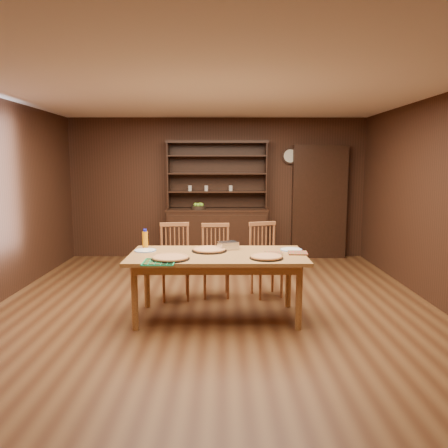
{
  "coord_description": "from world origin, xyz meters",
  "views": [
    {
      "loc": [
        0.1,
        -5.2,
        1.77
      ],
      "look_at": [
        0.12,
        0.4,
        0.99
      ],
      "focal_mm": 35.0,
      "sensor_mm": 36.0,
      "label": 1
    }
  ],
  "objects_px": {
    "china_hutch": "(217,227)",
    "juice_bottle": "(145,239)",
    "chair_left": "(175,258)",
    "chair_center": "(216,258)",
    "chair_right": "(265,257)",
    "dining_table": "(217,260)"
  },
  "relations": [
    {
      "from": "china_hutch",
      "to": "juice_bottle",
      "type": "height_order",
      "value": "china_hutch"
    },
    {
      "from": "chair_left",
      "to": "china_hutch",
      "type": "bearing_deg",
      "value": 69.72
    },
    {
      "from": "chair_center",
      "to": "chair_right",
      "type": "xyz_separation_m",
      "value": [
        0.66,
        0.01,
        0.01
      ]
    },
    {
      "from": "juice_bottle",
      "to": "chair_center",
      "type": "bearing_deg",
      "value": 33.97
    },
    {
      "from": "china_hutch",
      "to": "chair_center",
      "type": "xyz_separation_m",
      "value": [
        0.01,
        -2.22,
        -0.09
      ]
    },
    {
      "from": "china_hutch",
      "to": "chair_left",
      "type": "xyz_separation_m",
      "value": [
        -0.53,
        -2.32,
        -0.07
      ]
    },
    {
      "from": "chair_center",
      "to": "china_hutch",
      "type": "bearing_deg",
      "value": 86.87
    },
    {
      "from": "dining_table",
      "to": "chair_center",
      "type": "height_order",
      "value": "chair_center"
    },
    {
      "from": "dining_table",
      "to": "juice_bottle",
      "type": "bearing_deg",
      "value": 159.86
    },
    {
      "from": "dining_table",
      "to": "chair_left",
      "type": "xyz_separation_m",
      "value": [
        -0.57,
        0.79,
        -0.15
      ]
    },
    {
      "from": "dining_table",
      "to": "chair_left",
      "type": "distance_m",
      "value": 0.98
    },
    {
      "from": "chair_left",
      "to": "juice_bottle",
      "type": "xyz_separation_m",
      "value": [
        -0.3,
        -0.47,
        0.34
      ]
    },
    {
      "from": "chair_left",
      "to": "dining_table",
      "type": "bearing_deg",
      "value": -61.78
    },
    {
      "from": "china_hutch",
      "to": "dining_table",
      "type": "relative_size",
      "value": 1.1
    },
    {
      "from": "chair_left",
      "to": "juice_bottle",
      "type": "height_order",
      "value": "chair_left"
    },
    {
      "from": "china_hutch",
      "to": "chair_center",
      "type": "height_order",
      "value": "china_hutch"
    },
    {
      "from": "chair_center",
      "to": "chair_right",
      "type": "height_order",
      "value": "chair_right"
    },
    {
      "from": "china_hutch",
      "to": "dining_table",
      "type": "distance_m",
      "value": 3.11
    },
    {
      "from": "chair_right",
      "to": "chair_left",
      "type": "bearing_deg",
      "value": 166.93
    },
    {
      "from": "chair_center",
      "to": "juice_bottle",
      "type": "distance_m",
      "value": 1.07
    },
    {
      "from": "chair_center",
      "to": "chair_right",
      "type": "distance_m",
      "value": 0.66
    },
    {
      "from": "chair_left",
      "to": "chair_center",
      "type": "bearing_deg",
      "value": 2.84
    }
  ]
}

